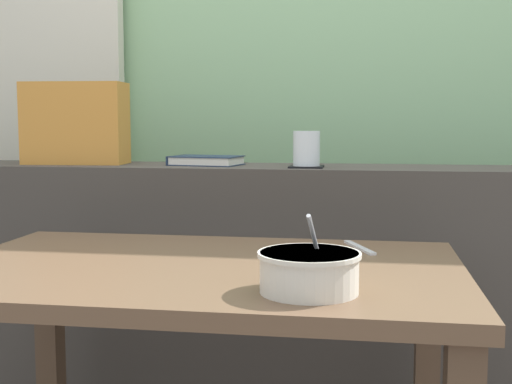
# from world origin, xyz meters

# --- Properties ---
(outdoor_backdrop) EXTENTS (4.80, 0.08, 2.80)m
(outdoor_backdrop) POSITION_xyz_m (0.00, 1.16, 1.40)
(outdoor_backdrop) COLOR #8EBC89
(outdoor_backdrop) RESTS_ON ground
(curtain_left_panel) EXTENTS (0.56, 0.06, 2.50)m
(curtain_left_panel) POSITION_xyz_m (-0.95, 1.06, 1.25)
(curtain_left_panel) COLOR beige
(curtain_left_panel) RESTS_ON ground
(dark_console_ledge) EXTENTS (2.80, 0.31, 0.85)m
(dark_console_ledge) POSITION_xyz_m (0.00, 0.55, 0.43)
(dark_console_ledge) COLOR #423D38
(dark_console_ledge) RESTS_ON ground
(breakfast_table) EXTENTS (1.11, 0.71, 0.68)m
(breakfast_table) POSITION_xyz_m (-0.07, -0.12, 0.58)
(breakfast_table) COLOR brown
(breakfast_table) RESTS_ON ground
(coaster_square) EXTENTS (0.10, 0.10, 0.00)m
(coaster_square) POSITION_xyz_m (0.10, 0.49, 0.86)
(coaster_square) COLOR black
(coaster_square) RESTS_ON dark_console_ledge
(juice_glass) EXTENTS (0.08, 0.08, 0.10)m
(juice_glass) POSITION_xyz_m (0.10, 0.49, 0.91)
(juice_glass) COLOR white
(juice_glass) RESTS_ON coaster_square
(closed_book) EXTENTS (0.23, 0.17, 0.03)m
(closed_book) POSITION_xyz_m (-0.22, 0.56, 0.87)
(closed_book) COLOR #1E2D47
(closed_book) RESTS_ON dark_console_ledge
(throw_pillow) EXTENTS (0.33, 0.16, 0.26)m
(throw_pillow) POSITION_xyz_m (-0.64, 0.55, 0.98)
(throw_pillow) COLOR #D18938
(throw_pillow) RESTS_ON dark_console_ledge
(soup_bowl) EXTENTS (0.19, 0.19, 0.15)m
(soup_bowl) POSITION_xyz_m (0.18, -0.32, 0.72)
(soup_bowl) COLOR silver
(soup_bowl) RESTS_ON breakfast_table
(fork_utensil) EXTENTS (0.08, 0.16, 0.01)m
(fork_utensil) POSITION_xyz_m (0.27, 0.12, 0.69)
(fork_utensil) COLOR silver
(fork_utensil) RESTS_ON breakfast_table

